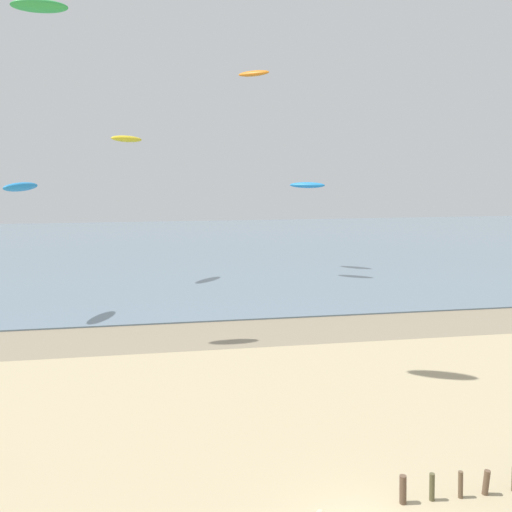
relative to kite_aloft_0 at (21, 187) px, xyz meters
name	(u,v)px	position (x,y,z in m)	size (l,w,h in m)	color
wet_sand_strip	(255,333)	(14.88, -5.59, -9.09)	(120.00, 5.65, 0.01)	gray
sea	(209,247)	(14.88, 32.23, -9.04)	(160.00, 70.00, 0.10)	slate
kite_aloft_0	(21,187)	(0.00, 0.00, 0.00)	(3.40, 1.09, 0.54)	#2384D1
kite_aloft_1	(307,185)	(22.44, 10.65, -0.33)	(3.39, 1.08, 0.54)	#2384D1
kite_aloft_2	(254,73)	(18.28, 16.01, 10.39)	(3.37, 1.08, 0.54)	orange
kite_aloft_3	(127,139)	(6.19, 11.69, 3.78)	(3.58, 1.15, 0.57)	yellow
kite_aloft_4	(39,6)	(3.01, -5.51, 9.92)	(3.02, 0.97, 0.48)	green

